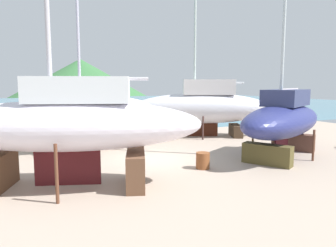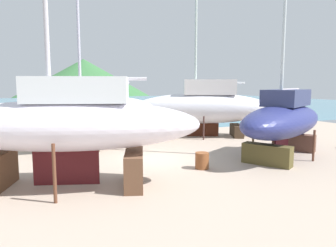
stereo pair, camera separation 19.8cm
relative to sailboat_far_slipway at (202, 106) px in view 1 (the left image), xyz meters
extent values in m
plane|color=tan|center=(-6.12, -7.64, -2.31)|extent=(45.76, 45.76, 0.00)
cube|color=teal|center=(-6.12, 42.75, -2.31)|extent=(132.76, 77.91, 0.01)
cone|color=#386E3B|center=(16.19, 148.82, -2.31)|extent=(120.99, 120.99, 33.93)
cube|color=#483921|center=(-2.46, 1.18, -1.86)|extent=(1.63, 2.39, 0.90)
cube|color=#453324|center=(2.37, -1.14, -1.86)|extent=(1.63, 2.39, 0.90)
cylinder|color=#472F2B|center=(-0.73, -1.41, -1.46)|extent=(0.12, 0.12, 1.71)
cylinder|color=#473228|center=(0.64, 1.45, -1.46)|extent=(0.12, 0.12, 1.71)
ellipsoid|color=silver|center=(-0.04, 0.02, -0.14)|extent=(10.91, 7.24, 2.31)
cube|color=#421C0F|center=(-0.04, 0.02, -2.10)|extent=(2.35, 1.18, 1.62)
cube|color=silver|center=(0.44, -0.21, 1.48)|extent=(4.23, 3.23, 1.15)
cylinder|color=silver|center=(1.16, -0.56, 1.80)|extent=(3.44, 1.74, 0.13)
cube|color=brown|center=(-8.61, -9.36, -1.63)|extent=(1.48, 2.54, 1.37)
cylinder|color=brown|center=(-11.64, -10.07, -1.29)|extent=(0.12, 0.12, 2.05)
cylinder|color=brown|center=(-10.52, -6.90, -1.29)|extent=(0.12, 0.12, 2.05)
ellipsoid|color=white|center=(-11.08, -8.49, 0.13)|extent=(10.89, 6.39, 1.95)
cube|color=#4A1317|center=(-11.08, -8.49, -1.53)|extent=(2.39, 0.92, 1.36)
cube|color=white|center=(-10.59, -8.66, 1.49)|extent=(4.17, 2.99, 0.97)
cylinder|color=#BCB8C0|center=(-9.85, -8.93, 1.90)|extent=(3.49, 1.35, 0.13)
cube|color=brown|center=(-1.55, -8.95, -1.80)|extent=(1.76, 2.46, 1.02)
cube|color=brown|center=(2.37, -6.86, -1.80)|extent=(1.76, 2.46, 1.02)
cylinder|color=brown|center=(1.19, -9.37, -1.49)|extent=(0.12, 0.12, 1.65)
cylinder|color=brown|center=(-0.37, -6.44, -1.49)|extent=(0.12, 0.12, 1.65)
ellipsoid|color=navy|center=(0.41, -7.91, -0.30)|extent=(9.25, 6.85, 1.79)
cube|color=#49141C|center=(0.41, -7.91, -1.82)|extent=(1.92, 1.08, 1.25)
cube|color=navy|center=(0.80, -7.70, 0.95)|extent=(3.67, 3.10, 0.89)
cylinder|color=beige|center=(1.39, -7.38, 1.40)|extent=(2.80, 1.57, 0.12)
cube|color=#4B3D1A|center=(-11.17, -1.50, -1.70)|extent=(1.08, 2.20, 1.22)
cube|color=#463726|center=(-6.50, -0.62, -1.70)|extent=(1.08, 2.20, 1.22)
cylinder|color=brown|center=(-8.57, -2.48, -1.35)|extent=(0.12, 0.12, 1.91)
cylinder|color=brown|center=(-9.11, 0.36, -1.35)|extent=(0.12, 0.12, 1.91)
ellipsoid|color=white|center=(-8.84, -1.06, 0.00)|extent=(9.83, 4.34, 1.99)
cube|color=#49151B|center=(-8.84, -1.06, -1.69)|extent=(2.26, 0.50, 1.39)
cube|color=white|center=(-8.37, -0.97, 1.39)|extent=(3.65, 2.18, 0.99)
cylinder|color=#B7B5CA|center=(-9.31, -1.15, 6.54)|extent=(0.18, 0.18, 11.28)
cylinder|color=silver|center=(-7.67, -0.84, 1.80)|extent=(3.29, 0.74, 0.12)
cube|color=#294690|center=(5.07, -4.11, -1.88)|extent=(0.34, 0.39, 0.85)
cube|color=maroon|center=(5.07, -4.11, -1.18)|extent=(0.42, 0.50, 0.56)
sphere|color=olive|center=(5.07, -4.11, -0.78)|extent=(0.22, 0.22, 0.22)
cylinder|color=brown|center=(-4.87, -8.27, -1.92)|extent=(0.91, 0.91, 0.78)
camera|label=1|loc=(-12.61, -21.01, 1.69)|focal=34.01mm
camera|label=2|loc=(-12.42, -21.10, 1.69)|focal=34.01mm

